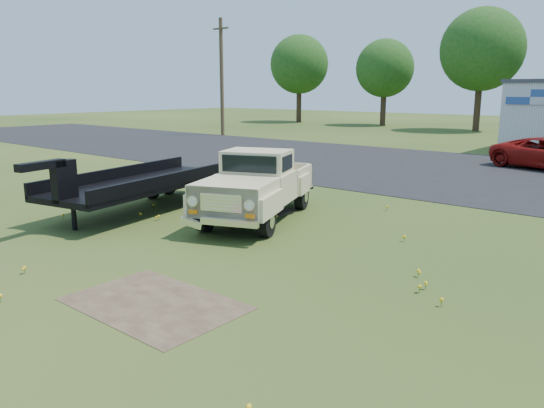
# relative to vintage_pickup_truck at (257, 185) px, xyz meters

# --- Properties ---
(ground) EXTENTS (140.00, 140.00, 0.00)m
(ground) POSITION_rel_vintage_pickup_truck_xyz_m (1.16, -2.67, -0.98)
(ground) COLOR #284215
(ground) RESTS_ON ground
(asphalt_lot) EXTENTS (90.00, 14.00, 0.02)m
(asphalt_lot) POSITION_rel_vintage_pickup_truck_xyz_m (1.16, 12.33, -0.98)
(asphalt_lot) COLOR black
(asphalt_lot) RESTS_ON ground
(dirt_patch_a) EXTENTS (3.00, 2.00, 0.01)m
(dirt_patch_a) POSITION_rel_vintage_pickup_truck_xyz_m (2.66, -5.67, -0.98)
(dirt_patch_a) COLOR #433324
(dirt_patch_a) RESTS_ON ground
(dirt_patch_b) EXTENTS (2.20, 1.60, 0.01)m
(dirt_patch_b) POSITION_rel_vintage_pickup_truck_xyz_m (-0.84, 0.83, -0.98)
(dirt_patch_b) COLOR #433324
(dirt_patch_b) RESTS_ON ground
(utility_pole_west) EXTENTS (1.60, 0.30, 9.00)m
(utility_pole_west) POSITION_rel_vintage_pickup_truck_xyz_m (-20.84, 19.33, 3.62)
(utility_pole_west) COLOR #42321E
(utility_pole_west) RESTS_ON ground
(treeline_a) EXTENTS (6.40, 6.40, 9.52)m
(treeline_a) POSITION_rel_vintage_pickup_truck_xyz_m (-26.84, 37.33, 5.32)
(treeline_a) COLOR #3A281A
(treeline_a) RESTS_ON ground
(treeline_b) EXTENTS (5.76, 5.76, 8.57)m
(treeline_b) POSITION_rel_vintage_pickup_truck_xyz_m (-16.84, 38.33, 4.68)
(treeline_b) COLOR #3A281A
(treeline_b) RESTS_ON ground
(treeline_c) EXTENTS (7.04, 7.04, 10.47)m
(treeline_c) POSITION_rel_vintage_pickup_truck_xyz_m (-6.84, 36.83, 5.95)
(treeline_c) COLOR #3A281A
(treeline_c) RESTS_ON ground
(vintage_pickup_truck) EXTENTS (3.96, 5.81, 1.96)m
(vintage_pickup_truck) POSITION_rel_vintage_pickup_truck_xyz_m (0.00, 0.00, 0.00)
(vintage_pickup_truck) COLOR #CBBF88
(vintage_pickup_truck) RESTS_ON ground
(flatbed_trailer) EXTENTS (3.64, 7.31, 1.91)m
(flatbed_trailer) POSITION_rel_vintage_pickup_truck_xyz_m (-3.39, -1.34, -0.03)
(flatbed_trailer) COLOR black
(flatbed_trailer) RESTS_ON ground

